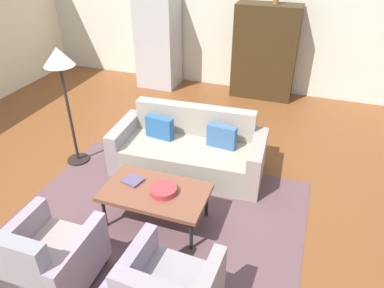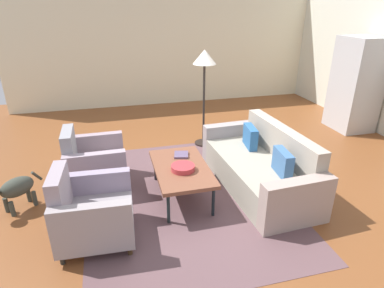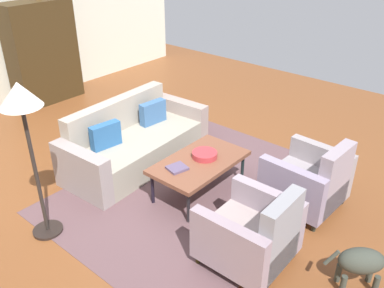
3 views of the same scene
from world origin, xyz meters
TOP-DOWN VIEW (x-y plane):
  - ground_plane at (0.00, 0.00)m, footprint 10.19×10.19m
  - wall_back at (0.00, 3.81)m, footprint 8.49×0.12m
  - area_rug at (0.24, -0.57)m, footprint 3.40×2.60m
  - couch at (0.23, 0.56)m, footprint 2.15×1.01m
  - coffee_table at (0.24, -0.62)m, footprint 1.20×0.70m
  - armchair_left at (-0.36, -1.79)m, footprint 0.81×0.81m
  - fruit_bowl at (0.34, -0.62)m, footprint 0.31×0.31m
  - book_stack at (-0.08, -0.55)m, footprint 0.25×0.24m
  - cabinet at (0.76, 3.46)m, footprint 1.20×0.51m
  - refrigerator at (-1.45, 3.36)m, footprint 0.80×0.73m
  - floor_lamp at (-1.41, 0.17)m, footprint 0.40×0.40m

SIDE VIEW (x-z plane):
  - ground_plane at x=0.00m, z-range 0.00..0.00m
  - area_rug at x=0.24m, z-range 0.00..0.01m
  - couch at x=0.23m, z-range -0.14..0.72m
  - armchair_left at x=-0.36m, z-range -0.10..0.78m
  - coffee_table at x=0.24m, z-range 0.19..0.65m
  - book_stack at x=-0.08m, z-range 0.46..0.49m
  - fruit_bowl at x=0.34m, z-range 0.46..0.53m
  - cabinet at x=0.76m, z-range 0.00..1.80m
  - refrigerator at x=-1.45m, z-range 0.00..1.85m
  - wall_back at x=0.00m, z-range 0.00..2.80m
  - floor_lamp at x=-1.41m, z-range 0.58..2.30m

